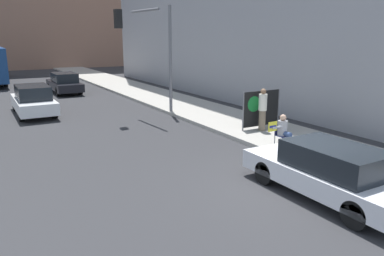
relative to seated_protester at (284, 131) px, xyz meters
The scene contains 9 objects.
ground_plane 3.26m from the seated_protester, 129.20° to the right, with size 160.00×160.00×0.00m, color #303033.
sidewalk_curb 12.64m from the seated_protester, 84.19° to the left, with size 3.61×90.00×0.15m, color #A8A399.
seated_protester is the anchor object (origin of this frame).
jogger_on_sidewalk 2.60m from the seated_protester, 66.01° to the left, with size 0.34×0.34×1.75m.
protest_banner 3.06m from the seated_protester, 64.63° to the left, with size 1.97×0.06×1.59m.
traffic_light_pole 8.54m from the seated_protester, 100.07° to the left, with size 2.97×2.74×5.30m.
parked_car_curbside 3.75m from the seated_protester, 115.94° to the right, with size 1.76×4.61×1.39m.
car_on_road_nearest 13.11m from the seated_protester, 120.07° to the left, with size 1.76×4.68×1.54m.
car_on_road_midblock 18.82m from the seated_protester, 100.89° to the left, with size 1.72×4.72×1.45m.
Camera 1 is at (-6.98, -6.81, 3.96)m, focal length 35.00 mm.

